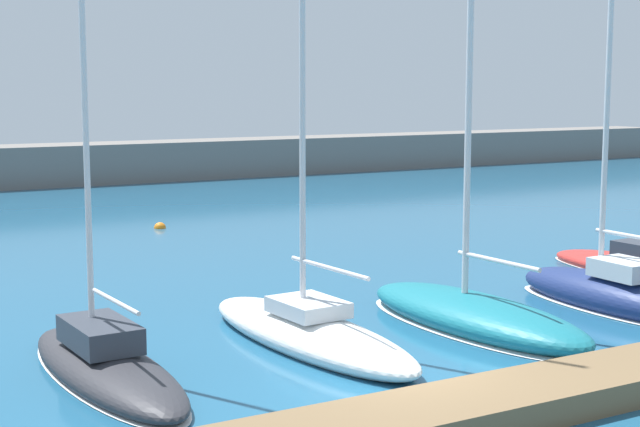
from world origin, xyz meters
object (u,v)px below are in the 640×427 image
object	(u,v)px
sailboat_teal_fifth	(474,313)
sailboat_white_fourth	(308,328)
sailboat_charcoal_third	(105,362)
sailboat_navy_sixth	(609,291)
mooring_buoy_orange	(160,228)

from	to	relation	value
sailboat_teal_fifth	sailboat_white_fourth	bearing A→B (deg)	78.90
sailboat_charcoal_third	sailboat_white_fourth	distance (m)	4.86
sailboat_charcoal_third	sailboat_navy_sixth	world-z (taller)	sailboat_charcoal_third
sailboat_teal_fifth	mooring_buoy_orange	xyz separation A→B (m)	(-0.88, 19.70, -0.36)
sailboat_teal_fifth	sailboat_navy_sixth	bearing A→B (deg)	-94.77
sailboat_charcoal_third	sailboat_navy_sixth	bearing A→B (deg)	-95.29
sailboat_white_fourth	sailboat_navy_sixth	size ratio (longest dim) A/B	1.16
sailboat_teal_fifth	sailboat_navy_sixth	world-z (taller)	sailboat_navy_sixth
sailboat_teal_fifth	mooring_buoy_orange	size ratio (longest dim) A/B	23.52
sailboat_teal_fifth	sailboat_charcoal_third	bearing A→B (deg)	84.27
sailboat_charcoal_third	mooring_buoy_orange	xyz separation A→B (m)	(8.35, 19.17, -0.33)
sailboat_charcoal_third	sailboat_white_fourth	world-z (taller)	sailboat_white_fourth
sailboat_teal_fifth	sailboat_navy_sixth	xyz separation A→B (m)	(4.50, -0.19, 0.11)
sailboat_white_fourth	mooring_buoy_orange	bearing A→B (deg)	-14.12
sailboat_charcoal_third	sailboat_teal_fifth	xyz separation A→B (m)	(9.23, -0.54, 0.03)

